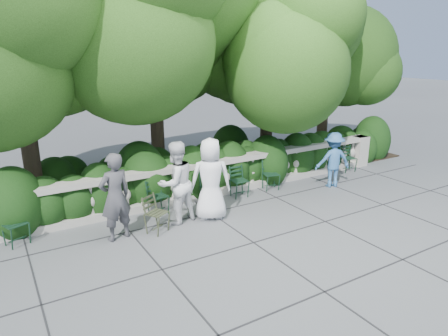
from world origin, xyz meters
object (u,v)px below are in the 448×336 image
chair_d (212,206)px  person_older_blue (333,160)px  chair_e (272,191)px  person_casual_man (176,183)px  chair_b (162,216)px  chair_weathered (163,234)px  person_businessman (211,179)px  person_woman_grey (115,197)px  chair_a (22,246)px  chair_c (242,198)px  chair_f (350,173)px

chair_d → person_older_blue: person_older_blue is taller
chair_e → person_casual_man: bearing=-157.2°
chair_b → chair_weathered: (-0.35, -0.90, 0.00)m
chair_b → chair_d: (1.32, -0.06, 0.00)m
person_businessman → person_woman_grey: (-2.17, 0.07, -0.03)m
chair_e → person_woman_grey: 4.66m
chair_d → chair_a: bearing=-175.4°
chair_c → person_casual_man: person_casual_man is taller
chair_a → chair_d: size_ratio=1.00×
chair_a → chair_c: (5.25, -0.04, 0.00)m
chair_f → person_businessman: person_businessman is taller
chair_d → chair_e: bearing=7.8°
person_casual_man → chair_c: bearing=178.7°
chair_c → person_woman_grey: size_ratio=0.46×
chair_weathered → chair_b: bearing=39.0°
chair_c → person_casual_man: (-2.08, -0.46, 0.93)m
chair_f → person_older_blue: person_older_blue is taller
chair_d → chair_weathered: size_ratio=1.00×
person_businessman → person_older_blue: (4.05, 0.17, -0.16)m
chair_weathered → person_casual_man: person_casual_man is taller
person_businessman → person_older_blue: bearing=-153.9°
chair_e → person_businessman: 2.64m
person_businessman → chair_f: bearing=-148.2°
chair_f → chair_d: bearing=-167.1°
chair_c → chair_e: size_ratio=1.00×
person_businessman → chair_c: bearing=-129.0°
person_older_blue → chair_d: bearing=12.0°
chair_b → chair_d: size_ratio=1.00×
chair_a → chair_c: 5.25m
chair_a → chair_weathered: bearing=-41.0°
chair_b → person_casual_man: (0.17, -0.48, 0.93)m
chair_e → person_woman_grey: person_woman_grey is taller
person_woman_grey → chair_d: bearing=179.8°
chair_c → person_older_blue: size_ratio=0.54×
chair_weathered → person_older_blue: size_ratio=0.54×
chair_f → chair_weathered: 6.89m
person_older_blue → person_woman_grey: bearing=20.2°
chair_a → person_casual_man: size_ratio=0.45×
chair_e → person_older_blue: (1.69, -0.54, 0.78)m
person_businessman → person_woman_grey: bearing=21.8°
chair_weathered → chair_d: bearing=-3.1°
chair_c → person_businessman: 1.76m
chair_d → person_woman_grey: bearing=-161.9°
chair_c → chair_f: bearing=5.7°
person_casual_man → person_older_blue: 4.81m
chair_f → person_older_blue: size_ratio=0.54×
chair_e → person_businessman: bearing=-149.4°
chair_a → person_businessman: size_ratio=0.44×
chair_a → person_woman_grey: bearing=-41.9°
chair_a → chair_weathered: same height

